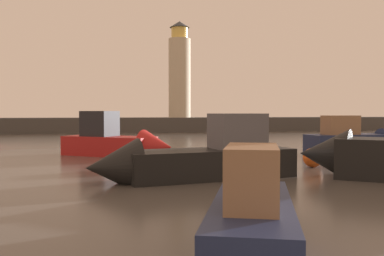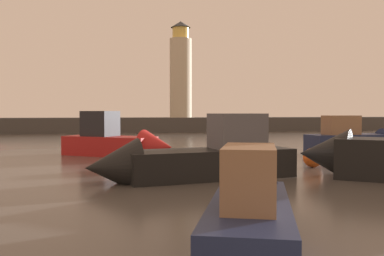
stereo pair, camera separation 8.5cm
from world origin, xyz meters
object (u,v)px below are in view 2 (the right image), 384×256
Objects in this scene: lighthouse at (181,72)px; motorboat_5 at (251,207)px; mooring_buoy at (313,158)px; motorboat_0 at (361,141)px; motorboat_4 at (121,142)px; motorboat_1 at (188,159)px.

motorboat_5 is at bearing -99.37° from lighthouse.
lighthouse reaches higher than motorboat_5.
motorboat_0 is at bearing 41.94° from mooring_buoy.
mooring_buoy is (8.91, -7.63, -0.39)m from motorboat_4.
motorboat_5 is (1.84, -17.98, -0.25)m from motorboat_4.
motorboat_5 is (-0.32, -8.02, -0.19)m from motorboat_1.
motorboat_4 reaches higher than motorboat_1.
lighthouse is at bearing 88.30° from mooring_buoy.
motorboat_1 is at bearing 87.72° from motorboat_5.
lighthouse is 13.84× the size of mooring_buoy.
lighthouse is 1.83× the size of motorboat_0.
motorboat_0 is (5.50, -33.70, -7.48)m from lighthouse.
motorboat_0 is 1.13× the size of motorboat_5.
motorboat_1 reaches higher than motorboat_0.
lighthouse reaches higher than mooring_buoy.
motorboat_4 is (-2.16, 9.96, 0.06)m from motorboat_1.
motorboat_5 is at bearing -84.17° from motorboat_4.
lighthouse is 1.52× the size of motorboat_1.
mooring_buoy is at bearing -138.06° from motorboat_0.
mooring_buoy is (7.08, 10.35, -0.14)m from motorboat_5.
motorboat_1 is at bearing -100.70° from lighthouse.
mooring_buoy is at bearing -91.70° from lighthouse.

